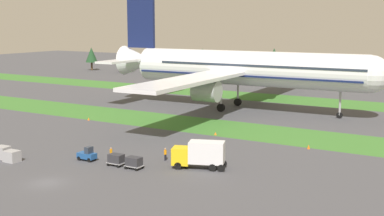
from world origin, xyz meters
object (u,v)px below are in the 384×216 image
object	(u,v)px
cargo_dolly_second	(134,162)
catering_truck	(200,154)
taxiway_marker_0	(309,147)
ground_crew_loader	(165,154)
airliner	(241,68)
baggage_tug	(87,155)
uld_container_0	(2,152)
cargo_dolly_lead	(116,159)
uld_container_1	(12,156)
taxiway_marker_1	(89,119)
taxiway_marker_2	(215,133)
ground_crew_marshaller	(111,153)

from	to	relation	value
cargo_dolly_second	catering_truck	xyz separation A→B (m)	(7.15, 4.54, 1.03)
taxiway_marker_0	cargo_dolly_second	bearing A→B (deg)	-126.11
ground_crew_loader	taxiway_marker_0	size ratio (longest dim) A/B	2.69
airliner	baggage_tug	size ratio (longest dim) A/B	28.64
airliner	cargo_dolly_second	xyz separation A→B (m)	(7.89, -48.05, -8.05)
catering_truck	uld_container_0	bearing A→B (deg)	90.29
airliner	cargo_dolly_second	world-z (taller)	airliner
airliner	cargo_dolly_lead	bearing A→B (deg)	3.62
uld_container_1	taxiway_marker_0	bearing A→B (deg)	40.55
cargo_dolly_lead	uld_container_1	bearing A→B (deg)	112.89
cargo_dolly_second	taxiway_marker_1	size ratio (longest dim) A/B	4.29
cargo_dolly_second	taxiway_marker_0	bearing A→B (deg)	-36.38
catering_truck	taxiway_marker_2	size ratio (longest dim) A/B	15.31
uld_container_0	uld_container_1	distance (m)	2.52
airliner	uld_container_1	size ratio (longest dim) A/B	37.32
uld_container_0	airliner	bearing A→B (deg)	78.49
baggage_tug	ground_crew_marshaller	xyz separation A→B (m)	(2.56, 1.96, 0.13)
cargo_dolly_lead	taxiway_marker_2	distance (m)	23.32
cargo_dolly_second	taxiway_marker_2	distance (m)	23.20
taxiway_marker_0	taxiway_marker_2	distance (m)	16.56
cargo_dolly_second	taxiway_marker_1	distance (m)	35.39
baggage_tug	catering_truck	xyz separation A→B (m)	(15.08, 4.58, 1.14)
cargo_dolly_second	ground_crew_marshaller	xyz separation A→B (m)	(-5.37, 1.92, 0.03)
ground_crew_loader	uld_container_1	size ratio (longest dim) A/B	0.87
taxiway_marker_0	airliner	bearing A→B (deg)	132.18
catering_truck	taxiway_marker_1	size ratio (longest dim) A/B	14.23
taxiway_marker_2	taxiway_marker_0	bearing A→B (deg)	-4.83
baggage_tug	cargo_dolly_lead	xyz separation A→B (m)	(5.02, 0.02, 0.10)
baggage_tug	uld_container_1	world-z (taller)	baggage_tug
ground_crew_marshaller	taxiway_marker_2	bearing A→B (deg)	-31.03
airliner	uld_container_0	distance (m)	55.01
cargo_dolly_lead	ground_crew_marshaller	bearing A→B (deg)	51.63
airliner	catering_truck	world-z (taller)	airliner
catering_truck	uld_container_1	size ratio (longest dim) A/B	3.66
ground_crew_marshaller	uld_container_0	size ratio (longest dim) A/B	0.87
uld_container_0	taxiway_marker_0	bearing A→B (deg)	37.99
airliner	ground_crew_marshaller	world-z (taller)	airliner
cargo_dolly_lead	taxiway_marker_0	xyz separation A→B (m)	(18.80, 21.81, -0.60)
airliner	taxiway_marker_2	xyz separation A→B (m)	(7.29, -24.86, -8.73)
catering_truck	baggage_tug	bearing A→B (deg)	86.45
cargo_dolly_second	uld_container_1	xyz separation A→B (m)	(-16.28, -5.74, -0.16)
cargo_dolly_lead	uld_container_1	size ratio (longest dim) A/B	1.10
ground_crew_marshaller	cargo_dolly_second	bearing A→B (deg)	-128.10
taxiway_marker_0	taxiway_marker_1	bearing A→B (deg)	179.60
ground_crew_marshaller	uld_container_0	distance (m)	15.19
cargo_dolly_second	ground_crew_marshaller	size ratio (longest dim) A/B	1.27
cargo_dolly_second	ground_crew_loader	distance (m)	5.63
airliner	baggage_tug	distance (m)	48.77
baggage_tug	catering_truck	world-z (taller)	catering_truck
ground_crew_loader	taxiway_marker_2	distance (m)	17.78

